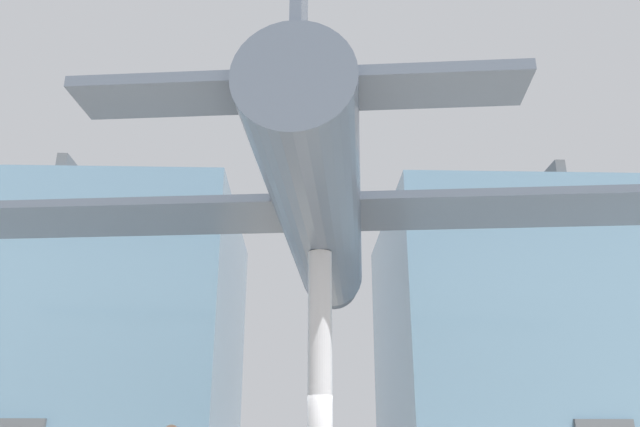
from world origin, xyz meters
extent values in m
cube|color=#60849E|center=(-8.78, 11.68, 5.26)|extent=(11.38, 10.35, 10.52)
cube|color=#51565B|center=(-8.78, 11.68, 10.82)|extent=(0.36, 9.83, 0.60)
cube|color=#60849E|center=(8.78, 11.68, 5.26)|extent=(11.38, 10.35, 10.52)
cube|color=#51565B|center=(8.78, 11.68, 10.82)|extent=(0.36, 9.83, 0.60)
cylinder|color=#B7B7BC|center=(0.00, 0.00, 2.76)|extent=(0.51, 0.51, 5.52)
cylinder|color=#4C5666|center=(0.00, 0.00, 6.44)|extent=(2.93, 11.37, 1.84)
cube|color=#4C5666|center=(0.00, 0.00, 6.44)|extent=(21.39, 4.14, 0.18)
cube|color=#4C5666|center=(-0.48, -4.92, 6.58)|extent=(6.88, 1.66, 0.18)
cube|color=#4C5666|center=(-0.48, -4.92, 7.70)|extent=(0.29, 1.11, 2.16)
cone|color=#4C5666|center=(0.60, 6.16, 6.44)|extent=(1.66, 1.28, 1.56)
sphere|color=black|center=(0.68, 6.90, 6.44)|extent=(0.44, 0.44, 0.44)
camera|label=1|loc=(-0.41, -13.11, 1.55)|focal=35.00mm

